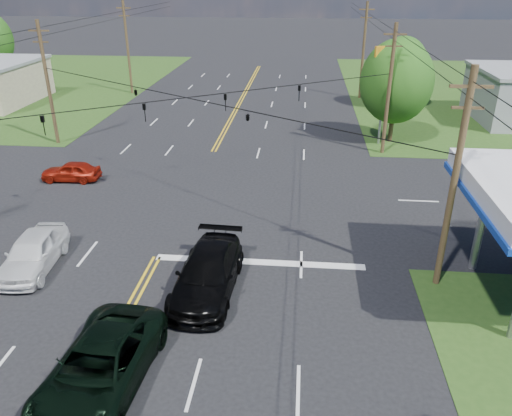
# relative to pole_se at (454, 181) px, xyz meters

# --- Properties ---
(ground) EXTENTS (280.00, 280.00, 0.00)m
(ground) POSITION_rel_pole_se_xyz_m (-13.00, 9.00, -4.92)
(ground) COLOR black
(ground) RESTS_ON ground
(stop_bar) EXTENTS (10.00, 0.50, 0.02)m
(stop_bar) POSITION_rel_pole_se_xyz_m (-8.00, 1.00, -4.92)
(stop_bar) COLOR silver
(stop_bar) RESTS_ON ground
(pole_se) EXTENTS (1.60, 0.28, 9.50)m
(pole_se) POSITION_rel_pole_se_xyz_m (0.00, 0.00, 0.00)
(pole_se) COLOR #40301B
(pole_se) RESTS_ON ground
(pole_nw) EXTENTS (1.60, 0.28, 9.50)m
(pole_nw) POSITION_rel_pole_se_xyz_m (-26.00, 18.00, 0.00)
(pole_nw) COLOR #40301B
(pole_nw) RESTS_ON ground
(pole_ne) EXTENTS (1.60, 0.28, 9.50)m
(pole_ne) POSITION_rel_pole_se_xyz_m (0.00, 18.00, 0.00)
(pole_ne) COLOR #40301B
(pole_ne) RESTS_ON ground
(pole_left_far) EXTENTS (1.60, 0.28, 10.00)m
(pole_left_far) POSITION_rel_pole_se_xyz_m (-26.00, 37.00, 0.25)
(pole_left_far) COLOR #40301B
(pole_left_far) RESTS_ON ground
(pole_right_far) EXTENTS (1.60, 0.28, 10.00)m
(pole_right_far) POSITION_rel_pole_se_xyz_m (0.00, 37.00, 0.25)
(pole_right_far) COLOR #40301B
(pole_right_far) RESTS_ON ground
(span_wire_signals) EXTENTS (26.00, 18.00, 1.13)m
(span_wire_signals) POSITION_rel_pole_se_xyz_m (-13.00, 9.00, 1.08)
(span_wire_signals) COLOR black
(span_wire_signals) RESTS_ON ground
(power_lines) EXTENTS (26.04, 100.00, 0.64)m
(power_lines) POSITION_rel_pole_se_xyz_m (-13.00, 7.00, 3.68)
(power_lines) COLOR black
(power_lines) RESTS_ON ground
(tree_right_a) EXTENTS (5.70, 5.70, 8.18)m
(tree_right_a) POSITION_rel_pole_se_xyz_m (1.00, 21.00, -0.05)
(tree_right_a) COLOR #40301B
(tree_right_a) RESTS_ON ground
(tree_right_b) EXTENTS (4.94, 4.94, 7.09)m
(tree_right_b) POSITION_rel_pole_se_xyz_m (3.50, 33.00, -0.70)
(tree_right_b) COLOR #40301B
(tree_right_b) RESTS_ON ground
(pickup_dkgreen) EXTENTS (3.28, 6.36, 1.72)m
(pickup_dkgreen) POSITION_rel_pole_se_xyz_m (-12.50, -7.40, -4.06)
(pickup_dkgreen) COLOR black
(pickup_dkgreen) RESTS_ON ground
(suv_black) EXTENTS (2.72, 6.16, 1.76)m
(suv_black) POSITION_rel_pole_se_xyz_m (-10.00, -1.54, -4.04)
(suv_black) COLOR black
(suv_black) RESTS_ON ground
(pickup_white) EXTENTS (2.38, 5.07, 1.68)m
(pickup_white) POSITION_rel_pole_se_xyz_m (-18.39, -0.46, -4.08)
(pickup_white) COLOR white
(pickup_white) RESTS_ON ground
(sedan_red) EXTENTS (3.87, 1.67, 1.30)m
(sedan_red) POSITION_rel_pole_se_xyz_m (-21.38, 10.27, -4.27)
(sedan_red) COLOR #98190B
(sedan_red) RESTS_ON ground
(polesign_ne) EXTENTS (2.08, 0.97, 7.71)m
(polesign_ne) POSITION_rel_pole_se_xyz_m (0.00, 20.31, 1.04)
(polesign_ne) COLOR #A5A5AA
(polesign_ne) RESTS_ON ground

